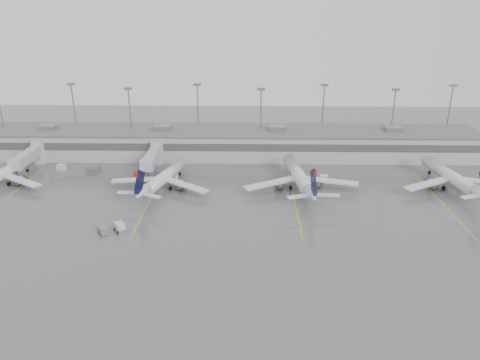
{
  "coord_description": "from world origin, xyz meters",
  "views": [
    {
      "loc": [
        6.43,
        -79.95,
        45.37
      ],
      "look_at": [
        4.37,
        24.0,
        5.0
      ],
      "focal_mm": 35.0,
      "sensor_mm": 36.0,
      "label": 1
    }
  ],
  "objects_px": {
    "jet_far_right": "(452,177)",
    "jet_mid_right": "(299,177)",
    "jet_far_left": "(2,174)",
    "jet_mid_left": "(163,178)",
    "baggage_tug": "(120,228)"
  },
  "relations": [
    {
      "from": "jet_mid_right",
      "to": "baggage_tug",
      "type": "distance_m",
      "value": 46.6
    },
    {
      "from": "jet_far_left",
      "to": "jet_far_right",
      "type": "xyz_separation_m",
      "value": [
        115.79,
        -0.78,
        0.28
      ]
    },
    {
      "from": "jet_far_right",
      "to": "baggage_tug",
      "type": "relative_size",
      "value": 9.35
    },
    {
      "from": "jet_far_left",
      "to": "jet_far_right",
      "type": "relative_size",
      "value": 0.91
    },
    {
      "from": "jet_mid_right",
      "to": "jet_mid_left",
      "type": "bearing_deg",
      "value": 173.82
    },
    {
      "from": "jet_mid_left",
      "to": "baggage_tug",
      "type": "bearing_deg",
      "value": -86.62
    },
    {
      "from": "jet_mid_left",
      "to": "baggage_tug",
      "type": "xyz_separation_m",
      "value": [
        -5.1,
        -23.67,
        -2.27
      ]
    },
    {
      "from": "jet_mid_right",
      "to": "jet_far_right",
      "type": "height_order",
      "value": "jet_mid_right"
    },
    {
      "from": "jet_far_left",
      "to": "jet_mid_right",
      "type": "distance_m",
      "value": 77.04
    },
    {
      "from": "jet_far_right",
      "to": "jet_mid_right",
      "type": "bearing_deg",
      "value": 172.69
    },
    {
      "from": "jet_mid_left",
      "to": "jet_mid_right",
      "type": "height_order",
      "value": "jet_mid_right"
    },
    {
      "from": "jet_mid_right",
      "to": "baggage_tug",
      "type": "height_order",
      "value": "jet_mid_right"
    },
    {
      "from": "jet_mid_left",
      "to": "jet_far_right",
      "type": "height_order",
      "value": "jet_far_right"
    },
    {
      "from": "jet_mid_left",
      "to": "jet_mid_right",
      "type": "bearing_deg",
      "value": 16.6
    },
    {
      "from": "jet_mid_right",
      "to": "jet_far_right",
      "type": "distance_m",
      "value": 38.76
    }
  ]
}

